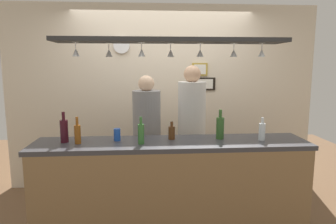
{
  "coord_description": "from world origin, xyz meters",
  "views": [
    {
      "loc": [
        -0.25,
        -3.23,
        1.77
      ],
      "look_at": [
        0.0,
        0.1,
        1.24
      ],
      "focal_mm": 32.29,
      "sensor_mm": 36.0,
      "label": 1
    }
  ],
  "objects": [
    {
      "name": "bottle_soda_clear",
      "position": [
        0.91,
        -0.37,
        1.11
      ],
      "size": [
        0.06,
        0.06,
        0.23
      ],
      "color": "silver",
      "rests_on": "bar_counter"
    },
    {
      "name": "hanging_wineglass_left",
      "position": [
        -0.6,
        -0.24,
        1.88
      ],
      "size": [
        0.07,
        0.07,
        0.13
      ],
      "color": "silver",
      "rests_on": "overhead_glass_rack"
    },
    {
      "name": "bar_counter",
      "position": [
        0.0,
        -0.5,
        0.69
      ],
      "size": [
        2.7,
        0.55,
        1.02
      ],
      "color": "#38383D",
      "rests_on": "ground_plane"
    },
    {
      "name": "person_right_white_patterned_shirt",
      "position": [
        0.31,
        0.4,
        1.06
      ],
      "size": [
        0.34,
        0.34,
        1.76
      ],
      "color": "#2D334C",
      "rests_on": "ground_plane"
    },
    {
      "name": "hanging_wineglass_far_right",
      "position": [
        0.87,
        -0.35,
        1.88
      ],
      "size": [
        0.07,
        0.07,
        0.13
      ],
      "color": "silver",
      "rests_on": "overhead_glass_rack"
    },
    {
      "name": "person_middle_grey_shirt",
      "position": [
        -0.24,
        0.4,
        0.99
      ],
      "size": [
        0.34,
        0.34,
        1.64
      ],
      "color": "#2D334C",
      "rests_on": "ground_plane"
    },
    {
      "name": "hanging_wineglass_far_left",
      "position": [
        -0.88,
        -0.35,
        1.88
      ],
      "size": [
        0.07,
        0.07,
        0.13
      ],
      "color": "silver",
      "rests_on": "overhead_glass_rack"
    },
    {
      "name": "hanging_wineglass_right",
      "position": [
        0.61,
        -0.32,
        1.88
      ],
      "size": [
        0.07,
        0.07,
        0.13
      ],
      "color": "silver",
      "rests_on": "overhead_glass_rack"
    },
    {
      "name": "bottle_beer_brown_stubby",
      "position": [
        0.01,
        -0.26,
        1.09
      ],
      "size": [
        0.07,
        0.07,
        0.18
      ],
      "color": "#512D14",
      "rests_on": "bar_counter"
    },
    {
      "name": "wall_clock",
      "position": [
        -0.57,
        1.05,
        2.03
      ],
      "size": [
        0.22,
        0.03,
        0.22
      ],
      "primitive_type": "cylinder",
      "rotation": [
        1.57,
        0.0,
        0.0
      ],
      "color": "white",
      "rests_on": "back_wall"
    },
    {
      "name": "drink_can",
      "position": [
        -0.53,
        -0.28,
        1.08
      ],
      "size": [
        0.07,
        0.07,
        0.12
      ],
      "primitive_type": "cylinder",
      "color": "#1E4CB2",
      "rests_on": "bar_counter"
    },
    {
      "name": "ground_plane",
      "position": [
        0.0,
        0.0,
        0.0
      ],
      "size": [
        8.0,
        8.0,
        0.0
      ],
      "primitive_type": "plane",
      "color": "brown"
    },
    {
      "name": "bottle_champagne_green",
      "position": [
        0.5,
        -0.28,
        1.14
      ],
      "size": [
        0.08,
        0.08,
        0.3
      ],
      "color": "#2D5623",
      "rests_on": "bar_counter"
    },
    {
      "name": "overhead_glass_rack",
      "position": [
        0.0,
        -0.3,
        2.0
      ],
      "size": [
        2.2,
        0.36,
        0.04
      ],
      "primitive_type": "cube",
      "color": "black"
    },
    {
      "name": "bottle_wine_dark_red",
      "position": [
        -1.04,
        -0.31,
        1.14
      ],
      "size": [
        0.08,
        0.08,
        0.3
      ],
      "color": "#380F19",
      "rests_on": "bar_counter"
    },
    {
      "name": "hanging_wineglass_center",
      "position": [
        0.0,
        -0.25,
        1.88
      ],
      "size": [
        0.07,
        0.07,
        0.13
      ],
      "color": "silver",
      "rests_on": "overhead_glass_rack"
    },
    {
      "name": "bottle_beer_amber_tall",
      "position": [
        -0.9,
        -0.37,
        1.12
      ],
      "size": [
        0.06,
        0.06,
        0.26
      ],
      "color": "brown",
      "rests_on": "bar_counter"
    },
    {
      "name": "hanging_wineglass_center_right",
      "position": [
        0.28,
        -0.3,
        1.88
      ],
      "size": [
        0.07,
        0.07,
        0.13
      ],
      "color": "silver",
      "rests_on": "overhead_glass_rack"
    },
    {
      "name": "bottle_beer_green_import",
      "position": [
        -0.3,
        -0.42,
        1.12
      ],
      "size": [
        0.06,
        0.06,
        0.26
      ],
      "color": "#336B2D",
      "rests_on": "bar_counter"
    },
    {
      "name": "picture_frame_lower_pair",
      "position": [
        0.6,
        1.06,
        1.49
      ],
      "size": [
        0.3,
        0.02,
        0.18
      ],
      "color": "black",
      "rests_on": "back_wall"
    },
    {
      "name": "picture_frame_upper_small",
      "position": [
        0.53,
        1.06,
        1.7
      ],
      "size": [
        0.22,
        0.02,
        0.18
      ],
      "color": "#B29338",
      "rests_on": "back_wall"
    },
    {
      "name": "hanging_wineglass_center_left",
      "position": [
        -0.28,
        -0.36,
        1.88
      ],
      "size": [
        0.07,
        0.07,
        0.13
      ],
      "color": "silver",
      "rests_on": "overhead_glass_rack"
    },
    {
      "name": "back_wall",
      "position": [
        0.0,
        1.1,
        1.3
      ],
      "size": [
        4.4,
        0.06,
        2.6
      ],
      "primitive_type": "cube",
      "color": "beige",
      "rests_on": "ground_plane"
    }
  ]
}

